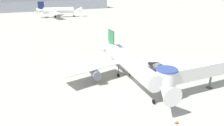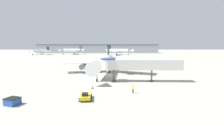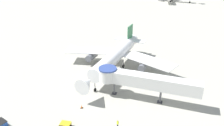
% 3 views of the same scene
% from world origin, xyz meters
% --- Properties ---
extents(ground_plane, '(800.00, 800.00, 0.00)m').
position_xyz_m(ground_plane, '(0.00, 0.00, 0.00)').
color(ground_plane, '#9E9B8E').
extents(main_airplane, '(33.32, 32.96, 9.75)m').
position_xyz_m(main_airplane, '(-1.87, 2.47, 4.12)').
color(main_airplane, white).
rests_on(main_airplane, ground_plane).
extents(jet_bridge, '(22.26, 4.09, 6.44)m').
position_xyz_m(jet_bridge, '(7.35, -9.43, 4.75)').
color(jet_bridge, silver).
rests_on(jet_bridge, ground_plane).
extents(service_container_blue, '(2.65, 2.42, 1.20)m').
position_xyz_m(service_container_blue, '(-15.82, -26.14, 0.60)').
color(service_container_blue, '#234C9E').
rests_on(service_container_blue, ground_plane).
extents(traffic_cone_starboard_wing, '(0.36, 0.36, 0.60)m').
position_xyz_m(traffic_cone_starboard_wing, '(11.04, 1.70, 0.28)').
color(traffic_cone_starboard_wing, black).
rests_on(traffic_cone_starboard_wing, ground_plane).
extents(traffic_cone_near_nose, '(0.51, 0.51, 0.84)m').
position_xyz_m(traffic_cone_near_nose, '(-3.70, -16.50, 0.40)').
color(traffic_cone_near_nose, black).
rests_on(traffic_cone_near_nose, ground_plane).
extents(ground_crew_marshaller, '(0.40, 0.37, 1.80)m').
position_xyz_m(ground_crew_marshaller, '(5.17, -20.01, 1.04)').
color(ground_crew_marshaller, '#1E2338').
rests_on(ground_crew_marshaller, ground_plane).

